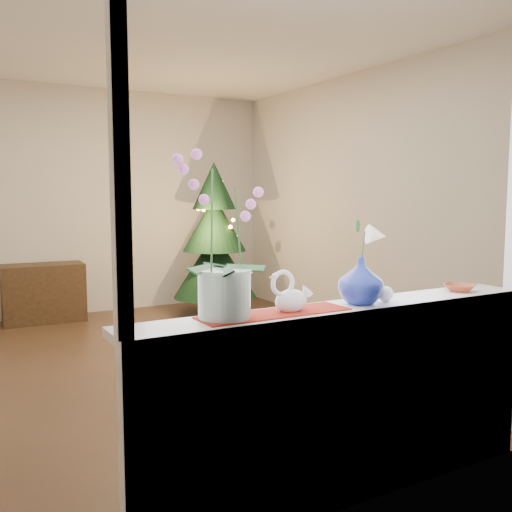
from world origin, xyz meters
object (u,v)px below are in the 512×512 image
Objects in this scene: xmas_tree at (214,239)px; blue_vase at (361,277)px; paperweight at (385,294)px; orchid_pot at (224,236)px; swan at (291,292)px; amber_dish at (460,288)px; side_table at (44,293)px.

blue_vase is at bearing -106.06° from xmas_tree.
xmas_tree is (1.03, 4.07, -0.05)m from paperweight.
orchid_pot is 2.71× the size of blue_vase.
orchid_pot is 3.28× the size of swan.
blue_vase is 0.70m from amber_dish.
blue_vase is 4.22m from xmas_tree.
swan is at bearing -3.26° from orchid_pot.
blue_vase is (0.71, -0.02, -0.22)m from orchid_pot.
side_table is at bearing 89.81° from orchid_pot.
swan is 4.68m from side_table.
orchid_pot is at bearing -87.29° from side_table.
blue_vase is 0.17m from paperweight.
swan is at bearing 177.32° from paperweight.
orchid_pot is 0.41m from swan.
side_table is (-1.39, 4.62, -0.61)m from amber_dish.
xmas_tree is at bearing 83.33° from amber_dish.
orchid_pot reaches higher than swan.
xmas_tree is at bearing -14.22° from side_table.
blue_vase is at bearing 170.81° from paperweight.
orchid_pot is 0.91m from paperweight.
orchid_pot is 0.38× the size of xmas_tree.
paperweight is 0.09× the size of side_table.
swan reaches higher than amber_dish.
paperweight is (0.14, -0.02, -0.09)m from blue_vase.
swan is 4.34m from xmas_tree.
orchid_pot is 9.09× the size of paperweight.
xmas_tree is at bearing 75.82° from paperweight.
blue_vase is 1.88× the size of amber_dish.
amber_dish reaches higher than side_table.
swan is 0.12× the size of xmas_tree.
amber_dish is (0.69, 0.01, -0.11)m from blue_vase.
xmas_tree is at bearing 64.99° from orchid_pot.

